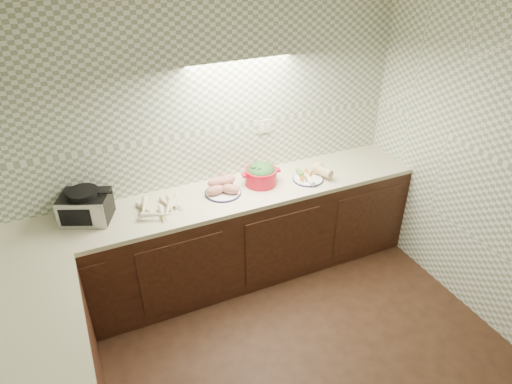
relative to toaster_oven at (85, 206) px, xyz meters
name	(u,v)px	position (x,y,z in m)	size (l,w,h in m)	color
room	(319,215)	(1.05, -1.60, 0.61)	(3.60, 3.60, 2.60)	black
counter	(172,327)	(0.37, -0.92, -0.57)	(3.60, 3.60, 0.90)	black
toaster_oven	(85,206)	(0.00, 0.00, 0.00)	(0.44, 0.40, 0.26)	black
parsnip_pile	(164,207)	(0.57, -0.12, -0.09)	(0.45, 0.38, 0.08)	beige
sweet_potato_plate	(223,187)	(1.09, -0.06, -0.07)	(0.32, 0.31, 0.14)	#14143B
onion_bowl	(224,181)	(1.15, 0.05, -0.08)	(0.15, 0.15, 0.11)	black
dutch_oven	(261,174)	(1.45, -0.05, -0.02)	(0.35, 0.31, 0.20)	red
veg_plate	(312,173)	(1.92, -0.14, -0.07)	(0.34, 0.33, 0.13)	#14143B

